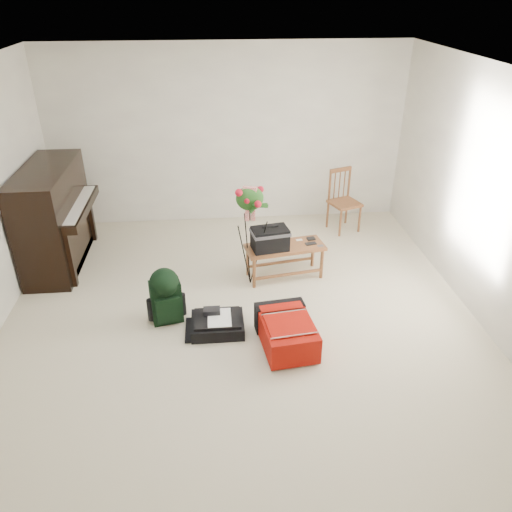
{
  "coord_description": "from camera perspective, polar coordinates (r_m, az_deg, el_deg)",
  "views": [
    {
      "loc": [
        -0.24,
        -4.18,
        3.17
      ],
      "look_at": [
        0.18,
        0.35,
        0.65
      ],
      "focal_mm": 35.0,
      "sensor_mm": 36.0,
      "label": 1
    }
  ],
  "objects": [
    {
      "name": "wall_back",
      "position": [
        7.19,
        -3.28,
        13.49
      ],
      "size": [
        5.0,
        0.04,
        2.5
      ],
      "primitive_type": "cube",
      "color": "beige",
      "rests_on": "floor"
    },
    {
      "name": "black_duffel",
      "position": [
        5.18,
        -4.43,
        -7.7
      ],
      "size": [
        0.54,
        0.43,
        0.22
      ],
      "rotation": [
        0.0,
        0.0,
        -0.0
      ],
      "color": "black",
      "rests_on": "floor"
    },
    {
      "name": "green_backpack",
      "position": [
        5.24,
        -10.33,
        -4.21
      ],
      "size": [
        0.35,
        0.32,
        0.62
      ],
      "rotation": [
        0.0,
        0.0,
        0.23
      ],
      "color": "black",
      "rests_on": "floor"
    },
    {
      "name": "dining_chair",
      "position": [
        7.21,
        10.05,
        6.2
      ],
      "size": [
        0.49,
        0.49,
        0.88
      ],
      "rotation": [
        0.0,
        0.0,
        0.35
      ],
      "color": "#955530",
      "rests_on": "floor"
    },
    {
      "name": "bench",
      "position": [
        5.83,
        2.09,
        1.8
      ],
      "size": [
        0.98,
        0.53,
        0.72
      ],
      "rotation": [
        0.0,
        0.0,
        0.17
      ],
      "color": "#955530",
      "rests_on": "floor"
    },
    {
      "name": "wall_right",
      "position": [
        5.35,
        26.07,
        4.94
      ],
      "size": [
        0.04,
        5.5,
        2.5
      ],
      "primitive_type": "cube",
      "color": "beige",
      "rests_on": "floor"
    },
    {
      "name": "ceiling",
      "position": [
        4.24,
        -2.09,
        19.89
      ],
      "size": [
        5.0,
        5.5,
        0.01
      ],
      "primitive_type": "cube",
      "color": "white",
      "rests_on": "wall_back"
    },
    {
      "name": "flower_stand",
      "position": [
        5.67,
        -0.69,
        2.21
      ],
      "size": [
        0.49,
        0.49,
        1.26
      ],
      "rotation": [
        0.0,
        0.0,
        -0.28
      ],
      "color": "black",
      "rests_on": "floor"
    },
    {
      "name": "piano",
      "position": [
        6.62,
        -21.98,
        3.95
      ],
      "size": [
        0.71,
        1.5,
        1.25
      ],
      "color": "black",
      "rests_on": "floor"
    },
    {
      "name": "floor",
      "position": [
        5.25,
        -1.6,
        -8.15
      ],
      "size": [
        5.0,
        5.5,
        0.01
      ],
      "primitive_type": "cube",
      "color": "beige",
      "rests_on": "ground"
    },
    {
      "name": "red_suitcase",
      "position": [
        4.97,
        3.43,
        -8.28
      ],
      "size": [
        0.56,
        0.77,
        0.31
      ],
      "rotation": [
        0.0,
        0.0,
        0.12
      ],
      "color": "#B51807",
      "rests_on": "floor"
    }
  ]
}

